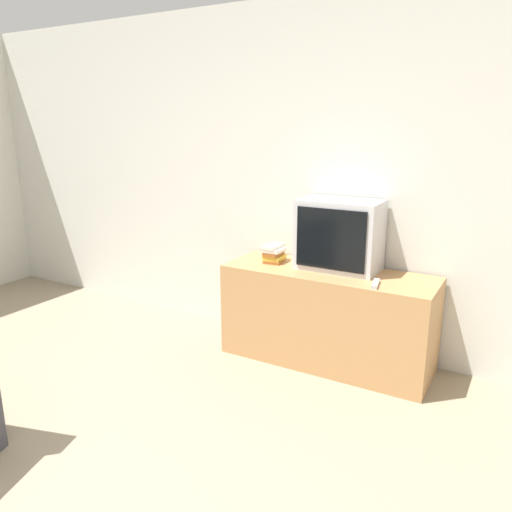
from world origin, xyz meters
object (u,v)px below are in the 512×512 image
at_px(television, 339,235).
at_px(book_stack, 274,254).
at_px(remote_on_stand, 376,284).
at_px(tv_stand, 327,317).

distance_m(television, book_stack, 0.53).
bearing_deg(remote_on_stand, book_stack, 168.16).
relative_size(tv_stand, television, 2.61).
bearing_deg(book_stack, remote_on_stand, -11.84).
distance_m(tv_stand, television, 0.61).
bearing_deg(tv_stand, remote_on_stand, -21.89).
relative_size(tv_stand, book_stack, 7.82).
height_order(tv_stand, book_stack, book_stack).
relative_size(television, book_stack, 2.99).
bearing_deg(tv_stand, book_stack, 177.28).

